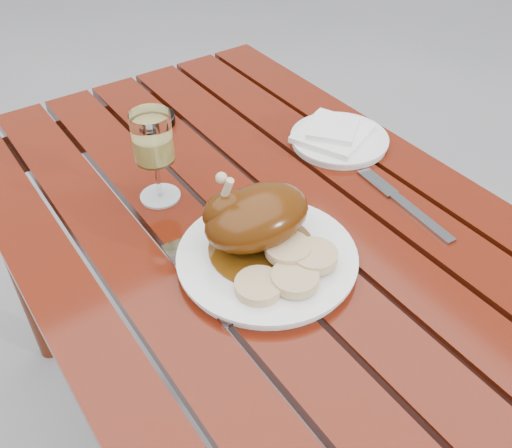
{
  "coord_description": "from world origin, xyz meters",
  "views": [
    {
      "loc": [
        -0.44,
        -0.66,
        1.4
      ],
      "look_at": [
        -0.03,
        -0.07,
        0.78
      ],
      "focal_mm": 40.0,
      "sensor_mm": 36.0,
      "label": 1
    }
  ],
  "objects_px": {
    "ashtray": "(156,119)",
    "wine_glass": "(155,158)",
    "side_plate": "(339,140)",
    "dinner_plate": "(267,258)",
    "table": "(251,340)"
  },
  "relations": [
    {
      "from": "side_plate",
      "to": "ashtray",
      "type": "xyz_separation_m",
      "value": [
        -0.28,
        0.29,
        0.0
      ]
    },
    {
      "from": "table",
      "to": "ashtray",
      "type": "bearing_deg",
      "value": 89.93
    },
    {
      "from": "wine_glass",
      "to": "dinner_plate",
      "type": "bearing_deg",
      "value": -76.32
    },
    {
      "from": "side_plate",
      "to": "ashtray",
      "type": "height_order",
      "value": "ashtray"
    },
    {
      "from": "ashtray",
      "to": "wine_glass",
      "type": "bearing_deg",
      "value": -115.51
    },
    {
      "from": "table",
      "to": "dinner_plate",
      "type": "xyz_separation_m",
      "value": [
        -0.05,
        -0.13,
        0.38
      ]
    },
    {
      "from": "wine_glass",
      "to": "side_plate",
      "type": "distance_m",
      "value": 0.4
    },
    {
      "from": "dinner_plate",
      "to": "table",
      "type": "bearing_deg",
      "value": 67.47
    },
    {
      "from": "table",
      "to": "wine_glass",
      "type": "height_order",
      "value": "wine_glass"
    },
    {
      "from": "dinner_plate",
      "to": "ashtray",
      "type": "relative_size",
      "value": 3.41
    },
    {
      "from": "table",
      "to": "side_plate",
      "type": "xyz_separation_m",
      "value": [
        0.28,
        0.08,
        0.38
      ]
    },
    {
      "from": "dinner_plate",
      "to": "side_plate",
      "type": "height_order",
      "value": "dinner_plate"
    },
    {
      "from": "dinner_plate",
      "to": "side_plate",
      "type": "distance_m",
      "value": 0.39
    },
    {
      "from": "table",
      "to": "ashtray",
      "type": "height_order",
      "value": "ashtray"
    },
    {
      "from": "table",
      "to": "wine_glass",
      "type": "relative_size",
      "value": 6.88
    }
  ]
}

